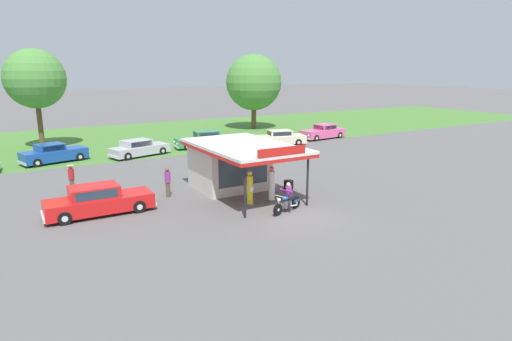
{
  "coord_description": "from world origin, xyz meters",
  "views": [
    {
      "loc": [
        -12.44,
        -17.11,
        7.36
      ],
      "look_at": [
        0.47,
        4.58,
        1.4
      ],
      "focal_mm": 30.37,
      "sensor_mm": 36.0,
      "label": 1
    }
  ],
  "objects_px": {
    "parked_car_back_row_left": "(323,132)",
    "parked_car_back_row_centre_left": "(54,154)",
    "gas_pump_nearside": "(250,190)",
    "spare_tire_stack": "(289,185)",
    "featured_classic_sedan": "(99,201)",
    "bystander_chatting_near_pumps": "(168,181)",
    "gas_pump_offside": "(272,185)",
    "bystander_admiring_sedan": "(72,178)",
    "parked_car_second_row_spare": "(139,148)",
    "motorcycle_with_rider": "(288,200)",
    "parked_car_back_row_centre_right": "(279,138)",
    "parked_car_back_row_centre": "(204,140)"
  },
  "relations": [
    {
      "from": "parked_car_back_row_centre",
      "to": "parked_car_back_row_centre_right",
      "type": "height_order",
      "value": "parked_car_back_row_centre"
    },
    {
      "from": "featured_classic_sedan",
      "to": "bystander_admiring_sedan",
      "type": "height_order",
      "value": "bystander_admiring_sedan"
    },
    {
      "from": "parked_car_back_row_left",
      "to": "parked_car_second_row_spare",
      "type": "height_order",
      "value": "parked_car_back_row_left"
    },
    {
      "from": "gas_pump_offside",
      "to": "parked_car_back_row_centre_left",
      "type": "height_order",
      "value": "gas_pump_offside"
    },
    {
      "from": "gas_pump_nearside",
      "to": "parked_car_back_row_centre",
      "type": "height_order",
      "value": "gas_pump_nearside"
    },
    {
      "from": "gas_pump_nearside",
      "to": "spare_tire_stack",
      "type": "relative_size",
      "value": 3.24
    },
    {
      "from": "parked_car_second_row_spare",
      "to": "bystander_chatting_near_pumps",
      "type": "bearing_deg",
      "value": -98.9
    },
    {
      "from": "spare_tire_stack",
      "to": "bystander_chatting_near_pumps",
      "type": "bearing_deg",
      "value": 162.74
    },
    {
      "from": "spare_tire_stack",
      "to": "gas_pump_nearside",
      "type": "bearing_deg",
      "value": -156.36
    },
    {
      "from": "featured_classic_sedan",
      "to": "bystander_admiring_sedan",
      "type": "distance_m",
      "value": 4.73
    },
    {
      "from": "motorcycle_with_rider",
      "to": "featured_classic_sedan",
      "type": "distance_m",
      "value": 9.8
    },
    {
      "from": "featured_classic_sedan",
      "to": "bystander_chatting_near_pumps",
      "type": "bearing_deg",
      "value": 15.23
    },
    {
      "from": "featured_classic_sedan",
      "to": "bystander_chatting_near_pumps",
      "type": "height_order",
      "value": "bystander_chatting_near_pumps"
    },
    {
      "from": "gas_pump_nearside",
      "to": "parked_car_second_row_spare",
      "type": "relative_size",
      "value": 0.35
    },
    {
      "from": "gas_pump_offside",
      "to": "spare_tire_stack",
      "type": "xyz_separation_m",
      "value": [
        2.32,
        1.64,
        -0.66
      ]
    },
    {
      "from": "parked_car_back_row_centre_right",
      "to": "motorcycle_with_rider",
      "type": "bearing_deg",
      "value": -122.36
    },
    {
      "from": "bystander_admiring_sedan",
      "to": "gas_pump_nearside",
      "type": "bearing_deg",
      "value": -42.58
    },
    {
      "from": "parked_car_second_row_spare",
      "to": "featured_classic_sedan",
      "type": "bearing_deg",
      "value": -113.59
    },
    {
      "from": "gas_pump_nearside",
      "to": "parked_car_back_row_centre_left",
      "type": "xyz_separation_m",
      "value": [
        -7.92,
        17.78,
        -0.18
      ]
    },
    {
      "from": "motorcycle_with_rider",
      "to": "gas_pump_offside",
      "type": "bearing_deg",
      "value": 82.35
    },
    {
      "from": "parked_car_back_row_left",
      "to": "parked_car_back_row_centre_left",
      "type": "relative_size",
      "value": 1.02
    },
    {
      "from": "gas_pump_offside",
      "to": "spare_tire_stack",
      "type": "height_order",
      "value": "gas_pump_offside"
    },
    {
      "from": "parked_car_back_row_centre_right",
      "to": "parked_car_second_row_spare",
      "type": "distance_m",
      "value": 13.46
    },
    {
      "from": "gas_pump_nearside",
      "to": "parked_car_back_row_centre",
      "type": "bearing_deg",
      "value": 73.64
    },
    {
      "from": "gas_pump_nearside",
      "to": "bystander_chatting_near_pumps",
      "type": "height_order",
      "value": "gas_pump_nearside"
    },
    {
      "from": "gas_pump_offside",
      "to": "parked_car_back_row_centre_left",
      "type": "distance_m",
      "value": 20.09
    },
    {
      "from": "gas_pump_offside",
      "to": "motorcycle_with_rider",
      "type": "height_order",
      "value": "gas_pump_offside"
    },
    {
      "from": "parked_car_back_row_left",
      "to": "bystander_admiring_sedan",
      "type": "xyz_separation_m",
      "value": [
        -26.49,
        -8.84,
        0.27
      ]
    },
    {
      "from": "parked_car_back_row_centre_right",
      "to": "parked_car_second_row_spare",
      "type": "relative_size",
      "value": 1.04
    },
    {
      "from": "bystander_chatting_near_pumps",
      "to": "motorcycle_with_rider",
      "type": "bearing_deg",
      "value": -52.22
    },
    {
      "from": "gas_pump_nearside",
      "to": "spare_tire_stack",
      "type": "distance_m",
      "value": 4.13
    },
    {
      "from": "featured_classic_sedan",
      "to": "parked_car_back_row_left",
      "type": "relative_size",
      "value": 1.02
    },
    {
      "from": "parked_car_back_row_centre_right",
      "to": "gas_pump_nearside",
      "type": "bearing_deg",
      "value": -128.34
    },
    {
      "from": "gas_pump_nearside",
      "to": "spare_tire_stack",
      "type": "bearing_deg",
      "value": 23.64
    },
    {
      "from": "parked_car_second_row_spare",
      "to": "spare_tire_stack",
      "type": "bearing_deg",
      "value": -71.61
    },
    {
      "from": "bystander_chatting_near_pumps",
      "to": "spare_tire_stack",
      "type": "height_order",
      "value": "bystander_chatting_near_pumps"
    },
    {
      "from": "featured_classic_sedan",
      "to": "parked_car_back_row_left",
      "type": "xyz_separation_m",
      "value": [
        25.89,
        13.53,
        -0.01
      ]
    },
    {
      "from": "parked_car_second_row_spare",
      "to": "spare_tire_stack",
      "type": "xyz_separation_m",
      "value": [
        5.04,
        -15.17,
        -0.4
      ]
    },
    {
      "from": "parked_car_back_row_centre",
      "to": "bystander_admiring_sedan",
      "type": "bearing_deg",
      "value": -141.91
    },
    {
      "from": "parked_car_second_row_spare",
      "to": "spare_tire_stack",
      "type": "distance_m",
      "value": 15.99
    },
    {
      "from": "parked_car_back_row_centre_right",
      "to": "parked_car_back_row_left",
      "type": "bearing_deg",
      "value": 8.65
    },
    {
      "from": "gas_pump_nearside",
      "to": "parked_car_back_row_centre_left",
      "type": "bearing_deg",
      "value": 114.0
    },
    {
      "from": "parked_car_back_row_centre",
      "to": "featured_classic_sedan",
      "type": "bearing_deg",
      "value": -130.03
    },
    {
      "from": "bystander_admiring_sedan",
      "to": "spare_tire_stack",
      "type": "xyz_separation_m",
      "value": [
        11.8,
        -5.76,
        -0.7
      ]
    },
    {
      "from": "motorcycle_with_rider",
      "to": "gas_pump_nearside",
      "type": "bearing_deg",
      "value": 120.72
    },
    {
      "from": "gas_pump_offside",
      "to": "parked_car_second_row_spare",
      "type": "bearing_deg",
      "value": 99.2
    },
    {
      "from": "gas_pump_nearside",
      "to": "bystander_chatting_near_pumps",
      "type": "relative_size",
      "value": 1.1
    },
    {
      "from": "spare_tire_stack",
      "to": "parked_car_back_row_left",
      "type": "bearing_deg",
      "value": 44.83
    },
    {
      "from": "featured_classic_sedan",
      "to": "bystander_chatting_near_pumps",
      "type": "relative_size",
      "value": 3.13
    },
    {
      "from": "gas_pump_nearside",
      "to": "bystander_chatting_near_pumps",
      "type": "xyz_separation_m",
      "value": [
        -3.33,
        3.84,
        0.06
      ]
    }
  ]
}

